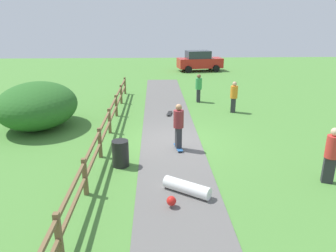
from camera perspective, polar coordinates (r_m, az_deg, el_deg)
ground_plane at (r=12.77m, az=0.53°, el=-3.02°), size 60.00×60.00×0.00m
asphalt_path at (r=12.77m, az=0.53°, el=-2.98°), size 2.40×28.00×0.02m
wooden_fence at (r=12.68m, az=-11.27°, el=-0.34°), size 0.12×18.12×1.10m
bush_large at (r=15.51m, az=-22.43°, el=3.47°), size 3.47×4.16×2.07m
trash_bin at (r=10.77m, az=-8.54°, el=-4.89°), size 0.56×0.56×0.90m
skater_riding at (r=11.77m, az=1.91°, el=0.26°), size 0.43×0.82×1.77m
skater_fallen at (r=9.08m, az=3.16°, el=-11.18°), size 1.36×1.36×0.36m
skateboard_loose at (r=16.48m, az=0.26°, el=2.32°), size 0.35×0.82×0.08m
bystander_orange at (r=17.11m, az=11.76°, el=5.37°), size 0.51×0.51×1.65m
bystander_red at (r=10.56m, az=27.33°, el=-4.33°), size 0.48×0.48×1.75m
bystander_green at (r=19.02m, az=5.53°, el=7.02°), size 0.39×0.39×1.67m
parked_car_red at (r=31.05m, az=5.66°, el=11.58°), size 4.41×2.49×1.92m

